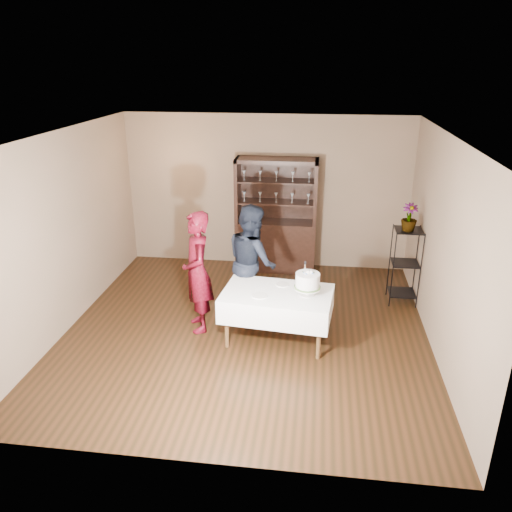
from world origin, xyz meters
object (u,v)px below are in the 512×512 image
Objects in this scene: cake at (308,282)px; potted_plant at (409,217)px; cake_table at (277,304)px; woman at (197,272)px; plant_etagere at (405,263)px; man at (252,261)px; china_hutch at (276,234)px.

cake is 1.17× the size of potted_plant.
cake_table is at bearing -143.44° from potted_plant.
woman is (-1.11, 0.19, 0.31)m from cake_table.
potted_plant is at bearing 44.07° from cake.
woman is 3.56× the size of cake.
cake_table is 0.53m from cake.
plant_etagere is 3.19m from woman.
plant_etagere is at bearing -101.69° from man.
potted_plant reaches higher than cake_table.
cake reaches higher than cake_table.
plant_etagere is 0.79× the size of cake_table.
potted_plant is (1.81, 1.35, 0.85)m from cake_table.
cake_table is 3.14× the size of cake.
potted_plant is (-0.02, -0.04, 0.74)m from plant_etagere.
potted_plant is at bearing -28.06° from china_hutch.
china_hutch is at bearing 153.17° from plant_etagere.
china_hutch is 2.33m from plant_etagere.
man is 2.40m from potted_plant.
cake is at bearing -135.48° from plant_etagere.
china_hutch is 4.16× the size of cake.
cake_table is 2.41m from potted_plant.
china_hutch is 2.46m from cake_table.
plant_etagere is 0.74m from potted_plant.
plant_etagere is at bearing -26.83° from china_hutch.
china_hutch is 4.88× the size of potted_plant.
cake is at bearing -4.99° from cake_table.
china_hutch is 1.67× the size of plant_etagere.
woman reaches higher than cake.
potted_plant is at bearing -117.38° from plant_etagere.
cake_table is at bearing 175.01° from cake.
china_hutch is 2.42m from woman.
potted_plant reaches higher than plant_etagere.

